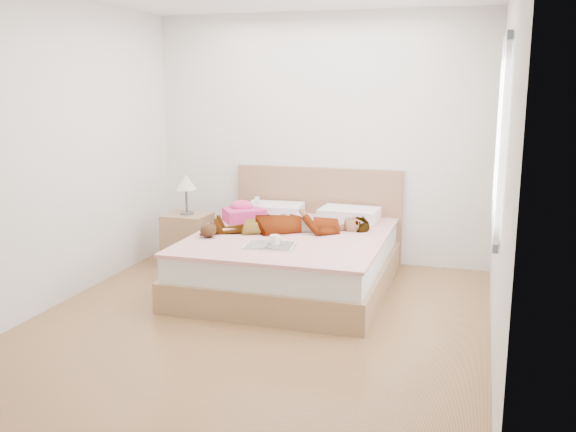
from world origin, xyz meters
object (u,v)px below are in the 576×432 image
object	(u,v)px
coffee_mug	(275,241)
nightstand	(188,235)
phone	(257,200)
plush_toy	(209,230)
woman	(293,220)
bed	(294,256)
magazine	(269,246)
towel	(244,213)

from	to	relation	value
coffee_mug	nightstand	world-z (taller)	nightstand
phone	plush_toy	xyz separation A→B (m)	(-0.16, -0.86, -0.13)
woman	bed	size ratio (longest dim) A/B	0.71
plush_toy	nightstand	bearing A→B (deg)	128.21
magazine	nightstand	world-z (taller)	nightstand
bed	phone	bearing A→B (deg)	139.43
bed	coffee_mug	world-z (taller)	bed
phone	woman	bearing A→B (deg)	-57.07
bed	magazine	world-z (taller)	bed
towel	nightstand	distance (m)	0.68
woman	coffee_mug	size ratio (longest dim) A/B	11.60
magazine	coffee_mug	size ratio (longest dim) A/B	3.62
woman	phone	xyz separation A→B (m)	(-0.50, 0.40, 0.10)
phone	coffee_mug	bearing A→B (deg)	-81.10
nightstand	towel	bearing A→B (deg)	2.31
woman	coffee_mug	xyz separation A→B (m)	(0.02, -0.61, -0.05)
woman	towel	xyz separation A→B (m)	(-0.60, 0.28, -0.02)
coffee_mug	nightstand	size ratio (longest dim) A/B	0.13
bed	coffee_mug	xyz separation A→B (m)	(0.00, -0.56, 0.29)
bed	towel	bearing A→B (deg)	152.74
nightstand	bed	bearing A→B (deg)	-13.42
towel	magazine	bearing A→B (deg)	-57.49
phone	nightstand	distance (m)	0.83
woman	nightstand	xyz separation A→B (m)	(-1.22, 0.25, -0.29)
coffee_mug	magazine	bearing A→B (deg)	-156.04
bed	coffee_mug	distance (m)	0.63
towel	magazine	xyz separation A→B (m)	(0.58, -0.91, -0.07)
phone	bed	bearing A→B (deg)	-58.98
coffee_mug	nightstand	distance (m)	1.53
bed	plush_toy	size ratio (longest dim) A/B	9.14
towel	woman	bearing A→B (deg)	-24.53
phone	nightstand	bearing A→B (deg)	173.32
phone	plush_toy	bearing A→B (deg)	-119.03
towel	plush_toy	xyz separation A→B (m)	(-0.06, -0.74, -0.02)
magazine	plush_toy	size ratio (longest dim) A/B	2.03
woman	plush_toy	xyz separation A→B (m)	(-0.66, -0.46, -0.04)
phone	nightstand	xyz separation A→B (m)	(-0.72, -0.15, -0.39)
phone	magazine	bearing A→B (deg)	-83.68
phone	magazine	size ratio (longest dim) A/B	0.23
plush_toy	phone	bearing A→B (deg)	79.39
plush_toy	nightstand	xyz separation A→B (m)	(-0.56, 0.71, -0.26)
plush_toy	nightstand	size ratio (longest dim) A/B	0.24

